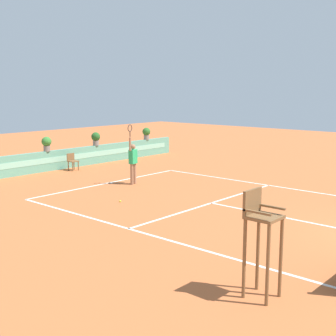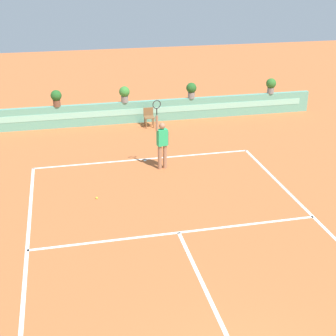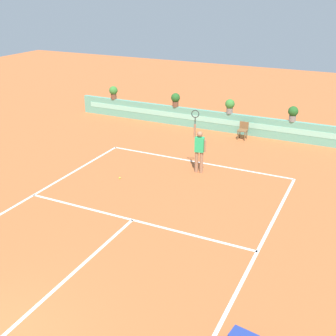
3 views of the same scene
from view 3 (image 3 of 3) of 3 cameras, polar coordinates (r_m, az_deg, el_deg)
ground_plane at (r=13.70m, az=-5.61°, el=-7.63°), size 60.00×60.00×0.00m
court_lines at (r=14.23m, az=-4.11°, el=-6.30°), size 8.32×11.94×0.01m
back_wall_barrier at (r=22.27m, az=8.30°, el=5.95°), size 18.00×0.21×1.00m
ball_kid_chair at (r=21.37m, az=9.94°, el=5.04°), size 0.44×0.44×0.85m
tennis_player at (r=17.02m, az=4.17°, el=2.66°), size 0.61×0.28×2.58m
tennis_ball_near_baseline at (r=16.90m, az=-6.43°, el=-1.32°), size 0.07×0.07×0.07m
potted_plant_left at (r=23.11m, az=1.01°, el=9.16°), size 0.48×0.48×0.72m
potted_plant_centre at (r=22.05m, az=8.21°, el=8.24°), size 0.48×0.48×0.72m
potted_plant_far_left at (r=24.95m, az=-7.25°, el=10.03°), size 0.48×0.48×0.72m
potted_plant_right at (r=21.36m, az=16.27°, el=7.07°), size 0.48×0.48×0.72m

